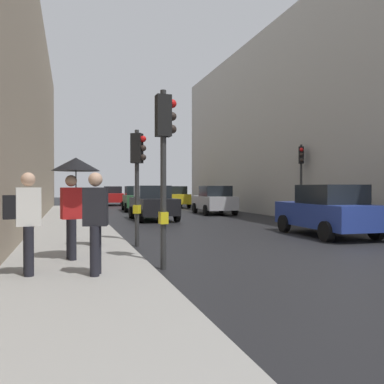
# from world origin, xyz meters

# --- Properties ---
(ground_plane) EXTENTS (120.00, 120.00, 0.00)m
(ground_plane) POSITION_xyz_m (0.00, 0.00, 0.00)
(ground_plane) COLOR black
(sidewalk_kerb) EXTENTS (2.80, 40.00, 0.16)m
(sidewalk_kerb) POSITION_xyz_m (-6.27, 6.00, 0.08)
(sidewalk_kerb) COLOR gray
(sidewalk_kerb) RESTS_ON ground
(building_facade_right) EXTENTS (12.00, 30.46, 11.28)m
(building_facade_right) POSITION_xyz_m (10.87, 12.78, 5.64)
(building_facade_right) COLOR #B2ADA3
(building_facade_right) RESTS_ON ground
(traffic_light_near_left) EXTENTS (0.44, 0.25, 3.65)m
(traffic_light_near_left) POSITION_xyz_m (-4.54, -0.22, 2.51)
(traffic_light_near_left) COLOR #2D2D2D
(traffic_light_near_left) RESTS_ON ground
(traffic_light_near_right) EXTENTS (0.44, 0.38, 3.30)m
(traffic_light_near_right) POSITION_xyz_m (-4.54, 3.04, 2.28)
(traffic_light_near_right) COLOR #2D2D2D
(traffic_light_near_right) RESTS_ON ground
(traffic_light_mid_street) EXTENTS (0.35, 0.45, 3.79)m
(traffic_light_mid_street) POSITION_xyz_m (4.55, 8.87, 2.61)
(traffic_light_mid_street) COLOR #2D2D2D
(traffic_light_mid_street) RESTS_ON ground
(car_red_sedan) EXTENTS (2.22, 4.30, 1.76)m
(car_red_sedan) POSITION_xyz_m (-2.54, 29.14, 0.88)
(car_red_sedan) COLOR red
(car_red_sedan) RESTS_ON ground
(car_green_estate) EXTENTS (2.20, 4.29, 1.76)m
(car_green_estate) POSITION_xyz_m (-1.81, 19.60, 0.88)
(car_green_estate) COLOR #2D6038
(car_green_estate) RESTS_ON ground
(car_dark_suv) EXTENTS (2.04, 4.21, 1.76)m
(car_dark_suv) POSITION_xyz_m (-2.30, 11.80, 0.88)
(car_dark_suv) COLOR black
(car_dark_suv) RESTS_ON ground
(car_yellow_taxi) EXTENTS (2.08, 4.23, 1.76)m
(car_yellow_taxi) POSITION_xyz_m (1.96, 23.61, 0.88)
(car_yellow_taxi) COLOR yellow
(car_yellow_taxi) RESTS_ON ground
(car_blue_van) EXTENTS (2.18, 4.28, 1.76)m
(car_blue_van) POSITION_xyz_m (2.08, 3.43, 0.88)
(car_blue_van) COLOR navy
(car_blue_van) RESTS_ON ground
(car_silver_hatchback) EXTENTS (2.23, 4.31, 1.76)m
(car_silver_hatchback) POSITION_xyz_m (2.25, 14.94, 0.88)
(car_silver_hatchback) COLOR #BCBCC1
(car_silver_hatchback) RESTS_ON ground
(pedestrian_with_umbrella) EXTENTS (1.00, 1.00, 2.14)m
(pedestrian_with_umbrella) POSITION_xyz_m (-6.29, 0.60, 1.84)
(pedestrian_with_umbrella) COLOR black
(pedestrian_with_umbrella) RESTS_ON sidewalk_kerb
(pedestrian_with_grey_backpack) EXTENTS (0.64, 0.39, 1.77)m
(pedestrian_with_grey_backpack) POSITION_xyz_m (-5.79, 2.48, 1.16)
(pedestrian_with_grey_backpack) COLOR black
(pedestrian_with_grey_backpack) RESTS_ON sidewalk_kerb
(pedestrian_with_black_backpack) EXTENTS (0.64, 0.38, 1.77)m
(pedestrian_with_black_backpack) POSITION_xyz_m (-7.11, -0.74, 1.16)
(pedestrian_with_black_backpack) COLOR black
(pedestrian_with_black_backpack) RESTS_ON sidewalk_kerb
(pedestrian_in_dark_coat) EXTENTS (0.45, 0.35, 1.77)m
(pedestrian_in_dark_coat) POSITION_xyz_m (-5.96, -1.07, 1.13)
(pedestrian_in_dark_coat) COLOR black
(pedestrian_in_dark_coat) RESTS_ON sidewalk_kerb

